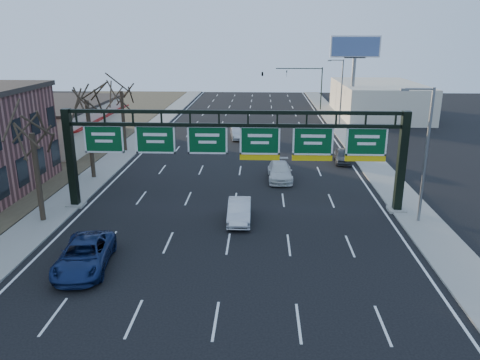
{
  "coord_description": "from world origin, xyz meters",
  "views": [
    {
      "loc": [
        1.9,
        -23.85,
        12.13
      ],
      "look_at": [
        0.6,
        4.75,
        3.2
      ],
      "focal_mm": 35.0,
      "sensor_mm": 36.0,
      "label": 1
    }
  ],
  "objects_px": {
    "car_blue_suv": "(84,255)",
    "car_silver_sedan": "(239,211)",
    "car_white_wagon": "(280,172)",
    "sign_gantry": "(236,147)"
  },
  "relations": [
    {
      "from": "sign_gantry",
      "to": "car_white_wagon",
      "type": "bearing_deg",
      "value": 64.82
    },
    {
      "from": "car_blue_suv",
      "to": "car_white_wagon",
      "type": "bearing_deg",
      "value": 49.74
    },
    {
      "from": "sign_gantry",
      "to": "car_white_wagon",
      "type": "height_order",
      "value": "sign_gantry"
    },
    {
      "from": "car_blue_suv",
      "to": "car_silver_sedan",
      "type": "relative_size",
      "value": 1.27
    },
    {
      "from": "car_blue_suv",
      "to": "car_silver_sedan",
      "type": "height_order",
      "value": "car_blue_suv"
    },
    {
      "from": "sign_gantry",
      "to": "car_blue_suv",
      "type": "xyz_separation_m",
      "value": [
        -7.68,
        -9.44,
        -3.86
      ]
    },
    {
      "from": "car_blue_suv",
      "to": "car_white_wagon",
      "type": "xyz_separation_m",
      "value": [
        11.12,
        16.74,
        -0.04
      ]
    },
    {
      "from": "car_blue_suv",
      "to": "car_silver_sedan",
      "type": "xyz_separation_m",
      "value": [
        8.03,
        7.12,
        -0.05
      ]
    },
    {
      "from": "sign_gantry",
      "to": "car_white_wagon",
      "type": "xyz_separation_m",
      "value": [
        3.43,
        7.3,
        -3.9
      ]
    },
    {
      "from": "car_silver_sedan",
      "to": "car_white_wagon",
      "type": "xyz_separation_m",
      "value": [
        3.08,
        9.62,
        0.01
      ]
    }
  ]
}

